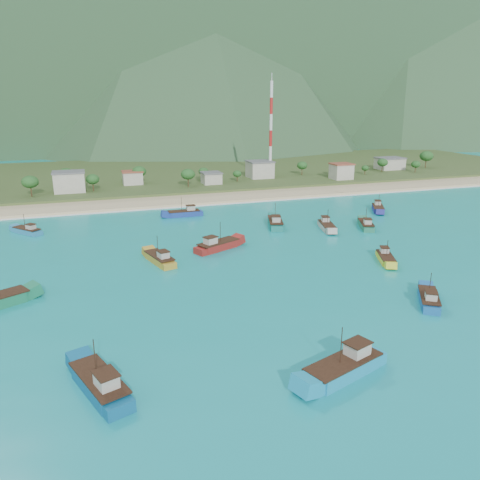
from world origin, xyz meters
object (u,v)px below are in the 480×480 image
object	(u,v)px
boat_16	(160,259)
boat_3	(218,246)
boat_9	(366,225)
boat_1	(275,223)
boat_5	(327,226)
boat_17	(185,214)
boat_26	(429,300)
boat_8	(27,231)
boat_15	(345,368)
boat_0	(385,259)
boat_19	(378,209)
radio_tower	(271,130)
boat_6	(100,385)

from	to	relation	value
boat_16	boat_3	bearing A→B (deg)	3.93
boat_16	boat_9	bearing A→B (deg)	-4.56
boat_9	boat_16	distance (m)	59.36
boat_3	boat_1	bearing A→B (deg)	100.33
boat_5	boat_17	world-z (taller)	boat_17
boat_5	boat_26	bearing A→B (deg)	97.29
boat_1	boat_3	bearing A→B (deg)	-126.48
boat_8	boat_15	bearing A→B (deg)	-102.29
boat_0	boat_19	distance (m)	49.59
radio_tower	boat_6	xyz separation A→B (m)	(-76.64, -135.58, -20.52)
boat_16	boat_1	bearing A→B (deg)	14.62
boat_3	boat_0	bearing A→B (deg)	33.49
boat_3	boat_6	world-z (taller)	boat_6
radio_tower	boat_1	bearing A→B (deg)	-110.85
radio_tower	boat_16	bearing A→B (deg)	-124.37
radio_tower	boat_6	bearing A→B (deg)	-119.48
boat_0	boat_15	world-z (taller)	boat_15
boat_8	boat_17	world-z (taller)	boat_17
boat_16	boat_19	size ratio (longest dim) A/B	1.08
boat_0	boat_6	bearing A→B (deg)	49.36
boat_15	boat_8	bearing A→B (deg)	9.02
boat_9	boat_0	bearing A→B (deg)	-91.57
boat_8	boat_1	bearing A→B (deg)	-52.46
boat_15	boat_0	bearing A→B (deg)	-60.13
boat_0	radio_tower	bearing A→B (deg)	-75.02
boat_6	boat_19	xyz separation A→B (m)	(87.69, 71.70, -0.21)
boat_0	boat_3	size ratio (longest dim) A/B	0.78
boat_3	boat_15	world-z (taller)	boat_15
boat_6	boat_15	bearing A→B (deg)	-31.21
boat_8	boat_6	bearing A→B (deg)	-119.36
boat_3	boat_26	bearing A→B (deg)	7.35
boat_3	boat_19	xyz separation A→B (m)	(59.09, 22.40, -0.18)
radio_tower	boat_19	world-z (taller)	radio_tower
boat_5	boat_19	size ratio (longest dim) A/B	1.04
boat_1	boat_5	distance (m)	14.02
boat_5	boat_26	world-z (taller)	boat_5
boat_1	boat_6	bearing A→B (deg)	-109.95
boat_1	boat_16	xyz separation A→B (m)	(-35.32, -20.14, -0.12)
boat_5	boat_9	bearing A→B (deg)	-177.43
boat_16	boat_8	bearing A→B (deg)	115.67
boat_16	boat_5	bearing A→B (deg)	0.51
boat_3	boat_16	xyz separation A→B (m)	(-14.36, -4.94, -0.12)
boat_1	boat_3	world-z (taller)	boat_3
boat_0	boat_9	distance (m)	27.83
boat_17	boat_1	bearing A→B (deg)	-132.07
boat_3	boat_26	size ratio (longest dim) A/B	1.25
boat_0	boat_1	bearing A→B (deg)	-48.25
boat_8	boat_26	xyz separation A→B (m)	(70.09, -69.84, 0.04)
boat_5	boat_8	size ratio (longest dim) A/B	1.19
boat_1	boat_8	world-z (taller)	boat_1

